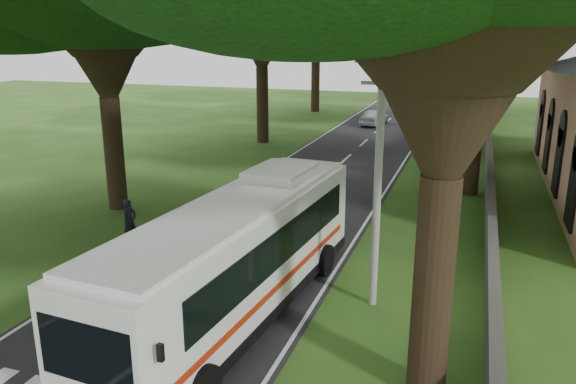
{
  "coord_description": "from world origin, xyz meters",
  "views": [
    {
      "loc": [
        8.12,
        -9.91,
        8.18
      ],
      "look_at": [
        1.39,
        9.9,
        2.2
      ],
      "focal_mm": 35.0,
      "sensor_mm": 36.0,
      "label": 1
    }
  ],
  "objects_px": {
    "pedestrian": "(130,222)",
    "pole_near": "(378,174)",
    "pole_mid": "(435,99)",
    "distant_car_a": "(374,117)",
    "pole_far": "(452,76)",
    "coach_bus": "(239,256)",
    "distant_car_c": "(419,99)"
  },
  "relations": [
    {
      "from": "pedestrian",
      "to": "pole_near",
      "type": "bearing_deg",
      "value": -92.36
    },
    {
      "from": "pole_mid",
      "to": "distant_car_a",
      "type": "distance_m",
      "value": 16.28
    },
    {
      "from": "pole_near",
      "to": "pedestrian",
      "type": "height_order",
      "value": "pole_near"
    },
    {
      "from": "pole_mid",
      "to": "pole_far",
      "type": "height_order",
      "value": "same"
    },
    {
      "from": "pole_near",
      "to": "pedestrian",
      "type": "relative_size",
      "value": 4.34
    },
    {
      "from": "pole_near",
      "to": "coach_bus",
      "type": "bearing_deg",
      "value": -149.41
    },
    {
      "from": "pole_mid",
      "to": "distant_car_c",
      "type": "relative_size",
      "value": 1.57
    },
    {
      "from": "pole_far",
      "to": "pedestrian",
      "type": "xyz_separation_m",
      "value": [
        -10.15,
        -37.95,
        -3.26
      ]
    },
    {
      "from": "pole_near",
      "to": "distant_car_a",
      "type": "height_order",
      "value": "pole_near"
    },
    {
      "from": "pole_far",
      "to": "distant_car_a",
      "type": "distance_m",
      "value": 8.96
    },
    {
      "from": "coach_bus",
      "to": "distant_car_c",
      "type": "distance_m",
      "value": 52.9
    },
    {
      "from": "pole_near",
      "to": "pedestrian",
      "type": "bearing_deg",
      "value": 168.58
    },
    {
      "from": "distant_car_c",
      "to": "pole_near",
      "type": "bearing_deg",
      "value": 110.7
    },
    {
      "from": "pole_far",
      "to": "coach_bus",
      "type": "bearing_deg",
      "value": -94.85
    },
    {
      "from": "pole_far",
      "to": "coach_bus",
      "type": "xyz_separation_m",
      "value": [
        -3.57,
        -42.11,
        -2.23
      ]
    },
    {
      "from": "distant_car_c",
      "to": "pedestrian",
      "type": "relative_size",
      "value": 2.77
    },
    {
      "from": "coach_bus",
      "to": "distant_car_c",
      "type": "relative_size",
      "value": 2.44
    },
    {
      "from": "pole_mid",
      "to": "distant_car_c",
      "type": "bearing_deg",
      "value": 97.55
    },
    {
      "from": "distant_car_a",
      "to": "pole_mid",
      "type": "bearing_deg",
      "value": 120.6
    },
    {
      "from": "pole_near",
      "to": "coach_bus",
      "type": "distance_m",
      "value": 4.71
    },
    {
      "from": "pole_far",
      "to": "distant_car_a",
      "type": "xyz_separation_m",
      "value": [
        -6.3,
        -5.38,
        -3.42
      ]
    },
    {
      "from": "distant_car_a",
      "to": "distant_car_c",
      "type": "height_order",
      "value": "distant_car_c"
    },
    {
      "from": "coach_bus",
      "to": "pedestrian",
      "type": "bearing_deg",
      "value": 152.28
    },
    {
      "from": "pole_near",
      "to": "coach_bus",
      "type": "height_order",
      "value": "pole_near"
    },
    {
      "from": "coach_bus",
      "to": "distant_car_c",
      "type": "xyz_separation_m",
      "value": [
        -0.51,
        52.88,
        -1.18
      ]
    },
    {
      "from": "pole_near",
      "to": "distant_car_c",
      "type": "bearing_deg",
      "value": 94.59
    },
    {
      "from": "distant_car_a",
      "to": "pedestrian",
      "type": "relative_size",
      "value": 2.33
    },
    {
      "from": "pole_far",
      "to": "pedestrian",
      "type": "bearing_deg",
      "value": -104.97
    },
    {
      "from": "pole_far",
      "to": "distant_car_c",
      "type": "relative_size",
      "value": 1.57
    },
    {
      "from": "pole_near",
      "to": "distant_car_c",
      "type": "height_order",
      "value": "pole_near"
    },
    {
      "from": "pole_far",
      "to": "pedestrian",
      "type": "relative_size",
      "value": 4.34
    },
    {
      "from": "pedestrian",
      "to": "distant_car_c",
      "type": "bearing_deg",
      "value": 1.96
    }
  ]
}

